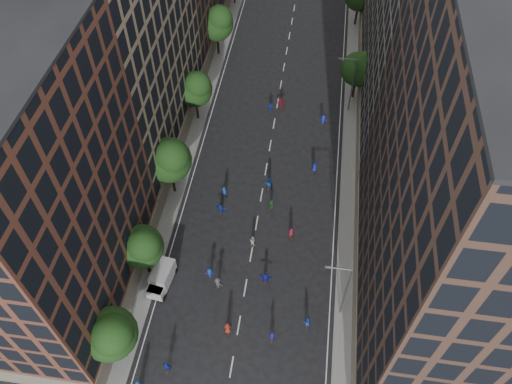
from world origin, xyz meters
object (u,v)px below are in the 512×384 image
streetlamp_near (344,289)px  skater_1 (272,336)px  skater_2 (307,323)px  cargo_van (161,278)px  streetlamp_far (351,82)px

streetlamp_near → skater_1: streetlamp_near is taller
skater_2 → streetlamp_near: bearing=-157.0°
streetlamp_near → skater_1: size_ratio=5.55×
cargo_van → skater_2: cargo_van is taller
streetlamp_near → cargo_van: bearing=177.9°
streetlamp_near → skater_2: 5.80m
streetlamp_far → skater_1: 37.93m
streetlamp_far → cargo_van: (-19.65, -32.28, -3.94)m
streetlamp_far → skater_1: (-6.70, -37.07, -4.35)m
skater_2 → cargo_van: bearing=-18.8°
streetlamp_near → cargo_van: streetlamp_near is taller
streetlamp_near → cargo_van: 20.06m
cargo_van → skater_1: cargo_van is taller
streetlamp_near → skater_1: (-6.70, -4.07, -4.35)m
streetlamp_near → streetlamp_far: bearing=90.0°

